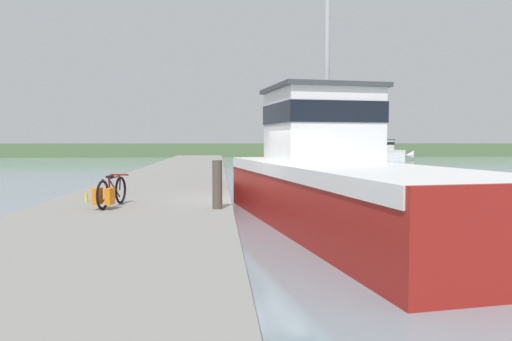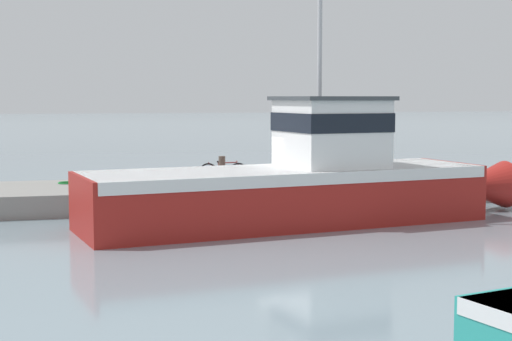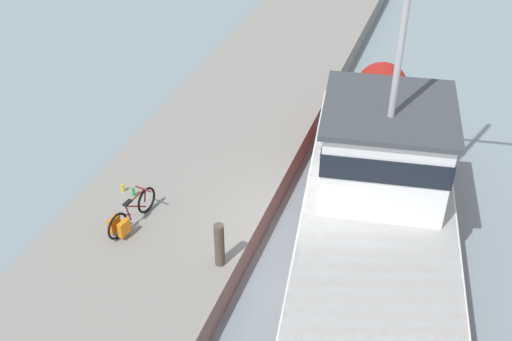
{
  "view_description": "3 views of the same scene",
  "coord_description": "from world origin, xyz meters",
  "px_view_note": "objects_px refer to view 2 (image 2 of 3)",
  "views": [
    {
      "loc": [
        -1.33,
        -12.92,
        2.22
      ],
      "look_at": [
        -0.42,
        -0.98,
        1.51
      ],
      "focal_mm": 35.0,
      "sensor_mm": 36.0,
      "label": 1
    },
    {
      "loc": [
        23.42,
        -7.17,
        3.7
      ],
      "look_at": [
        0.38,
        -1.2,
        1.47
      ],
      "focal_mm": 55.0,
      "sensor_mm": 36.0,
      "label": 2
    },
    {
      "loc": [
        2.76,
        -11.21,
        10.45
      ],
      "look_at": [
        -1.58,
        1.09,
        1.14
      ],
      "focal_mm": 45.0,
      "sensor_mm": 36.0,
      "label": 3
    }
  ],
  "objects_px": {
    "bicycle_touring": "(219,172)",
    "water_bottle_on_curb": "(246,175)",
    "fishing_boat_main": "(305,180)",
    "water_bottle_by_bike": "(246,176)",
    "mooring_post": "(222,173)"
  },
  "relations": [
    {
      "from": "bicycle_touring",
      "to": "water_bottle_on_curb",
      "type": "distance_m",
      "value": 1.46
    },
    {
      "from": "fishing_boat_main",
      "to": "water_bottle_by_bike",
      "type": "bearing_deg",
      "value": 174.08
    },
    {
      "from": "bicycle_touring",
      "to": "water_bottle_on_curb",
      "type": "height_order",
      "value": "bicycle_touring"
    },
    {
      "from": "water_bottle_by_bike",
      "to": "water_bottle_on_curb",
      "type": "bearing_deg",
      "value": 169.18
    },
    {
      "from": "mooring_post",
      "to": "water_bottle_on_curb",
      "type": "relative_size",
      "value": 4.98
    },
    {
      "from": "fishing_boat_main",
      "to": "water_bottle_on_curb",
      "type": "relative_size",
      "value": 65.59
    },
    {
      "from": "bicycle_touring",
      "to": "water_bottle_by_bike",
      "type": "bearing_deg",
      "value": 123.1
    },
    {
      "from": "mooring_post",
      "to": "water_bottle_on_curb",
      "type": "distance_m",
      "value": 3.65
    },
    {
      "from": "fishing_boat_main",
      "to": "bicycle_touring",
      "type": "height_order",
      "value": "fishing_boat_main"
    },
    {
      "from": "fishing_boat_main",
      "to": "water_bottle_by_bike",
      "type": "height_order",
      "value": "fishing_boat_main"
    },
    {
      "from": "mooring_post",
      "to": "fishing_boat_main",
      "type": "bearing_deg",
      "value": 31.64
    },
    {
      "from": "water_bottle_by_bike",
      "to": "water_bottle_on_curb",
      "type": "distance_m",
      "value": 0.34
    },
    {
      "from": "water_bottle_on_curb",
      "to": "bicycle_touring",
      "type": "bearing_deg",
      "value": -55.32
    },
    {
      "from": "water_bottle_by_bike",
      "to": "water_bottle_on_curb",
      "type": "relative_size",
      "value": 1.1
    },
    {
      "from": "fishing_boat_main",
      "to": "water_bottle_by_bike",
      "type": "relative_size",
      "value": 59.39
    }
  ]
}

